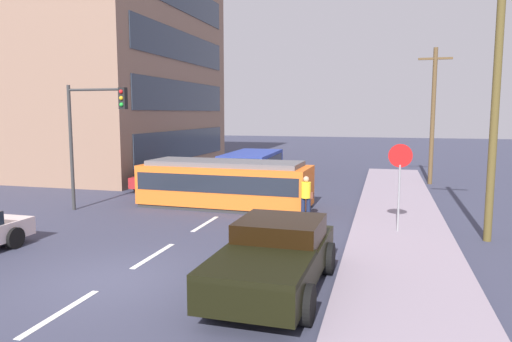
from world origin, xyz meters
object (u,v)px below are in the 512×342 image
object	(u,v)px
pickup_truck_parked	(275,256)
parked_sedan_mid	(165,177)
stop_sign	(400,169)
streetcar_tram	(225,183)
pedestrian_crossing	(306,195)
utility_pole_near	(496,97)
city_bus	(252,165)
utility_pole_mid	(433,114)
traffic_light_mast	(92,124)

from	to	relation	value
pickup_truck_parked	parked_sedan_mid	size ratio (longest dim) A/B	1.16
stop_sign	streetcar_tram	bearing A→B (deg)	156.79
pedestrian_crossing	parked_sedan_mid	world-z (taller)	pedestrian_crossing
utility_pole_near	parked_sedan_mid	bearing A→B (deg)	154.44
parked_sedan_mid	pedestrian_crossing	bearing A→B (deg)	-33.15
streetcar_tram	stop_sign	distance (m)	7.75
streetcar_tram	pickup_truck_parked	world-z (taller)	streetcar_tram
pedestrian_crossing	pickup_truck_parked	distance (m)	7.25
pickup_truck_parked	parked_sedan_mid	xyz separation A→B (m)	(-9.03, 12.82, -0.17)
parked_sedan_mid	city_bus	bearing A→B (deg)	36.69
pickup_truck_parked	stop_sign	xyz separation A→B (m)	(2.81, 5.84, 1.40)
parked_sedan_mid	utility_pole_near	xyz separation A→B (m)	(14.56, -6.96, 3.88)
city_bus	parked_sedan_mid	size ratio (longest dim) A/B	1.35
streetcar_tram	pedestrian_crossing	bearing A→B (deg)	-23.39
stop_sign	parked_sedan_mid	bearing A→B (deg)	149.47
city_bus	utility_pole_mid	distance (m)	10.54
streetcar_tram	pedestrian_crossing	distance (m)	4.10
city_bus	utility_pole_near	bearing A→B (deg)	-43.40
city_bus	traffic_light_mast	bearing A→B (deg)	-113.86
pedestrian_crossing	utility_pole_near	distance (m)	7.11
city_bus	utility_pole_mid	bearing A→B (deg)	13.34
traffic_light_mast	utility_pole_mid	size ratio (longest dim) A/B	0.68
pickup_truck_parked	stop_sign	bearing A→B (deg)	64.30
city_bus	utility_pole_near	size ratio (longest dim) A/B	0.68
pedestrian_crossing	city_bus	bearing A→B (deg)	117.84
streetcar_tram	pedestrian_crossing	world-z (taller)	streetcar_tram
parked_sedan_mid	stop_sign	size ratio (longest dim) A/B	1.51
pedestrian_crossing	parked_sedan_mid	xyz separation A→B (m)	(-8.56, 5.59, -0.32)
city_bus	stop_sign	world-z (taller)	stop_sign
pedestrian_crossing	streetcar_tram	bearing A→B (deg)	156.61
streetcar_tram	city_bus	bearing A→B (deg)	96.33
utility_pole_near	stop_sign	bearing A→B (deg)	-179.54
stop_sign	pickup_truck_parked	bearing A→B (deg)	-115.70
streetcar_tram	pickup_truck_parked	size ratio (longest dim) A/B	1.46
pickup_truck_parked	traffic_light_mast	world-z (taller)	traffic_light_mast
pickup_truck_parked	parked_sedan_mid	world-z (taller)	pickup_truck_parked
traffic_light_mast	utility_pole_mid	world-z (taller)	utility_pole_mid
city_bus	pedestrian_crossing	size ratio (longest dim) A/B	3.51
pedestrian_crossing	utility_pole_near	bearing A→B (deg)	-12.89
city_bus	traffic_light_mast	distance (m)	10.41
streetcar_tram	pickup_truck_parked	bearing A→B (deg)	-64.44
pickup_truck_parked	utility_pole_mid	xyz separation A→B (m)	(4.84, 18.15, 3.17)
streetcar_tram	utility_pole_near	xyz separation A→B (m)	(9.76, -3.00, 3.47)
utility_pole_near	traffic_light_mast	bearing A→B (deg)	177.14
parked_sedan_mid	utility_pole_near	bearing A→B (deg)	-25.56
stop_sign	pedestrian_crossing	bearing A→B (deg)	156.99
streetcar_tram	traffic_light_mast	xyz separation A→B (m)	(-4.85, -2.27, 2.55)
utility_pole_near	city_bus	bearing A→B (deg)	136.60
utility_pole_near	streetcar_tram	bearing A→B (deg)	162.91
pedestrian_crossing	utility_pole_near	xyz separation A→B (m)	(6.00, -1.37, 3.56)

